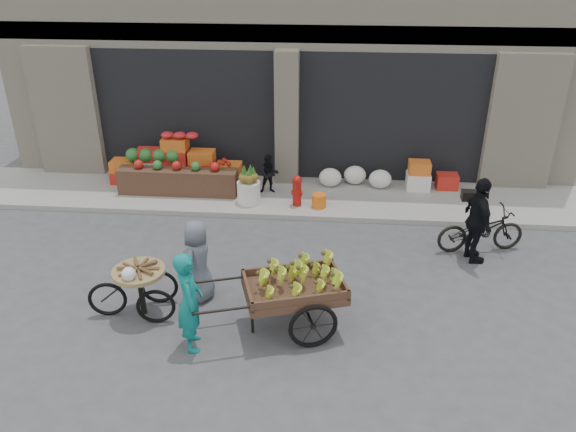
# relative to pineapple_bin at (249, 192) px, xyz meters

# --- Properties ---
(ground) EXTENTS (80.00, 80.00, 0.00)m
(ground) POSITION_rel_pineapple_bin_xyz_m (0.75, -3.60, -0.37)
(ground) COLOR #424244
(ground) RESTS_ON ground
(sidewalk) EXTENTS (18.00, 2.20, 0.12)m
(sidewalk) POSITION_rel_pineapple_bin_xyz_m (0.75, 0.50, -0.31)
(sidewalk) COLOR gray
(sidewalk) RESTS_ON ground
(building) EXTENTS (14.00, 6.45, 7.00)m
(building) POSITION_rel_pineapple_bin_xyz_m (0.75, 4.43, 3.00)
(building) COLOR beige
(building) RESTS_ON ground
(fruit_display) EXTENTS (3.10, 1.12, 1.24)m
(fruit_display) POSITION_rel_pineapple_bin_xyz_m (-1.73, 0.78, 0.30)
(fruit_display) COLOR red
(fruit_display) RESTS_ON sidewalk
(pineapple_bin) EXTENTS (0.52, 0.52, 0.50)m
(pineapple_bin) POSITION_rel_pineapple_bin_xyz_m (0.00, 0.00, 0.00)
(pineapple_bin) COLOR silver
(pineapple_bin) RESTS_ON sidewalk
(fire_hydrant) EXTENTS (0.22, 0.22, 0.71)m
(fire_hydrant) POSITION_rel_pineapple_bin_xyz_m (1.10, -0.05, 0.13)
(fire_hydrant) COLOR #A5140F
(fire_hydrant) RESTS_ON sidewalk
(orange_bucket) EXTENTS (0.32, 0.32, 0.30)m
(orange_bucket) POSITION_rel_pineapple_bin_xyz_m (1.60, -0.10, -0.10)
(orange_bucket) COLOR orange
(orange_bucket) RESTS_ON sidewalk
(right_bay_goods) EXTENTS (3.35, 0.60, 0.70)m
(right_bay_goods) POSITION_rel_pineapple_bin_xyz_m (3.36, 1.10, 0.04)
(right_bay_goods) COLOR silver
(right_bay_goods) RESTS_ON sidewalk
(seated_person) EXTENTS (0.51, 0.43, 0.93)m
(seated_person) POSITION_rel_pineapple_bin_xyz_m (0.40, 0.60, 0.21)
(seated_person) COLOR black
(seated_person) RESTS_ON sidewalk
(banana_cart) EXTENTS (2.75, 1.72, 1.07)m
(banana_cart) POSITION_rel_pineapple_bin_xyz_m (1.30, -4.33, 0.41)
(banana_cart) COLOR brown
(banana_cart) RESTS_ON ground
(vendor_woman) EXTENTS (0.53, 0.67, 1.61)m
(vendor_woman) POSITION_rel_pineapple_bin_xyz_m (-0.13, -4.89, 0.43)
(vendor_woman) COLOR #0F7773
(vendor_woman) RESTS_ON ground
(tricycle_cart) EXTENTS (1.46, 0.98, 0.95)m
(tricycle_cart) POSITION_rel_pineapple_bin_xyz_m (-1.14, -4.16, 0.20)
(tricycle_cart) COLOR #9E7F51
(tricycle_cart) RESTS_ON ground
(vendor_grey) EXTENTS (0.62, 0.80, 1.46)m
(vendor_grey) POSITION_rel_pineapple_bin_xyz_m (-0.30, -3.63, 0.36)
(vendor_grey) COLOR slate
(vendor_grey) RESTS_ON ground
(bicycle) EXTENTS (1.80, 0.92, 0.90)m
(bicycle) POSITION_rel_pineapple_bin_xyz_m (4.80, -1.57, 0.08)
(bicycle) COLOR black
(bicycle) RESTS_ON ground
(cyclist) EXTENTS (0.60, 1.05, 1.69)m
(cyclist) POSITION_rel_pineapple_bin_xyz_m (4.60, -1.97, 0.47)
(cyclist) COLOR black
(cyclist) RESTS_ON ground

